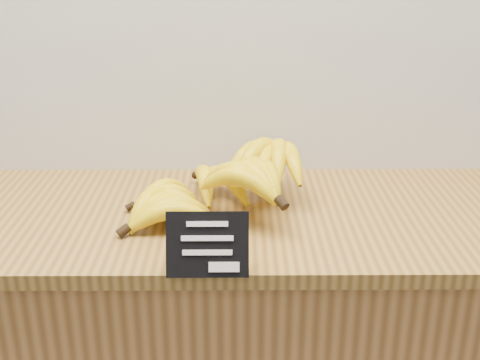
# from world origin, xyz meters

# --- Properties ---
(counter_top) EXTENTS (1.41, 0.54, 0.03)m
(counter_top) POSITION_xyz_m (0.04, 2.75, 0.92)
(counter_top) COLOR olive
(counter_top) RESTS_ON counter
(chalkboard_sign) EXTENTS (0.14, 0.04, 0.11)m
(chalkboard_sign) POSITION_xyz_m (-0.02, 2.49, 0.98)
(chalkboard_sign) COLOR black
(chalkboard_sign) RESTS_ON counter_top
(banana_pile) EXTENTS (0.46, 0.35, 0.13)m
(banana_pile) POSITION_xyz_m (0.01, 2.76, 0.99)
(banana_pile) COLOR yellow
(banana_pile) RESTS_ON counter_top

